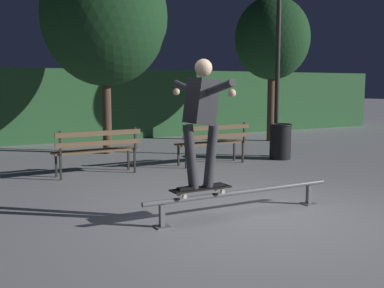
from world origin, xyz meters
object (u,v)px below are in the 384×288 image
Objects in this scene: park_bench_left_center at (214,140)px; tree_far_right at (272,39)px; tree_behind_benches at (105,17)px; park_bench_leftmost at (97,147)px; grind_rail at (242,195)px; lamp_post_right at (278,50)px; skateboard at (201,189)px; skateboarder at (201,112)px; trash_can at (280,141)px.

tree_far_right is (3.73, 2.90, 2.49)m from park_bench_left_center.
park_bench_left_center is 0.33× the size of tree_behind_benches.
park_bench_left_center is at bearing 0.00° from park_bench_leftmost.
grind_rail is 5.63m from lamp_post_right.
park_bench_left_center is at bearing 57.11° from skateboard.
tree_far_right is (5.17, 0.24, -0.26)m from tree_behind_benches.
grind_rail is 6.81m from tree_behind_benches.
park_bench_leftmost is 0.33× the size of tree_behind_benches.
park_bench_left_center is 4.09m from tree_behind_benches.
park_bench_left_center is at bearing 64.83° from grind_rail.
park_bench_leftmost is at bearing 94.54° from skateboarder.
tree_behind_benches reaches higher than tree_far_right.
tree_far_right is at bearing 54.69° from lamp_post_right.
tree_far_right reaches higher than grind_rail.
park_bench_leftmost is at bearing -154.96° from tree_far_right.
park_bench_left_center is at bearing -169.67° from lamp_post_right.
trash_can is at bearing 45.38° from grind_rail.
skateboarder reaches higher than trash_can.
park_bench_leftmost reaches higher than grind_rail.
park_bench_left_center is 1.76m from trash_can.
trash_can is (3.20, -2.69, -2.87)m from tree_behind_benches.
lamp_post_right is at bearing 4.54° from park_bench_leftmost.
skateboarder is at bearing -85.46° from park_bench_leftmost.
tree_far_right is 4.39m from trash_can.
skateboard is 5.98m from lamp_post_right.
grind_rail is at bearing -75.67° from park_bench_leftmost.
tree_far_right is at bearing 25.04° from park_bench_leftmost.
grind_rail is 4.79m from trash_can.
grind_rail is 0.62m from skateboard.
skateboarder is at bearing -97.21° from tree_behind_benches.
grind_rail is 1.77× the size of skateboarder.
trash_can is at bearing 40.66° from skateboarder.
trash_can is at bearing -114.24° from lamp_post_right.
grind_rail is 3.53× the size of skateboard.
skateboard is at bearing -137.58° from lamp_post_right.
tree_far_right is at bearing 55.96° from trash_can.
grind_rail is 3.80m from park_bench_left_center.
lamp_post_right reaches higher than park_bench_leftmost.
skateboard is at bearing -85.51° from park_bench_leftmost.
skateboard is 0.94m from skateboarder.
park_bench_leftmost is 2.02× the size of trash_can.
skateboard is 0.50× the size of skateboarder.
lamp_post_right is 4.88× the size of trash_can.
tree_far_right is at bearing 49.87° from grind_rail.
tree_behind_benches is at bearing 82.77° from skateboard.
park_bench_left_center is 0.38× the size of tree_far_right.
park_bench_leftmost is at bearing 180.00° from park_bench_left_center.
park_bench_left_center is 2.75m from lamp_post_right.
tree_behind_benches is at bearing 88.43° from grind_rail.
skateboarder is 1.95× the size of trash_can.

